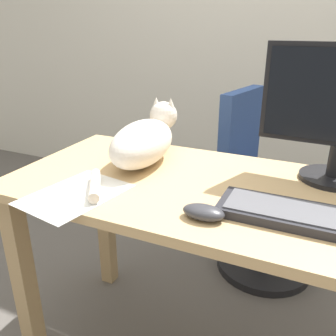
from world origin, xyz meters
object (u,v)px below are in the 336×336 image
cat (145,140)px  office_chair (261,198)px  computer_mouse (204,212)px  keyboard (307,217)px

cat → office_chair: bearing=59.7°
computer_mouse → keyboard: bearing=21.3°
keyboard → cat: size_ratio=0.72×
office_chair → computer_mouse: 0.95m
keyboard → office_chair: bearing=106.2°
keyboard → cat: bearing=159.6°
office_chair → keyboard: 0.90m
cat → computer_mouse: bearing=-42.8°
office_chair → computer_mouse: office_chair is taller
office_chair → cat: size_ratio=1.49×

